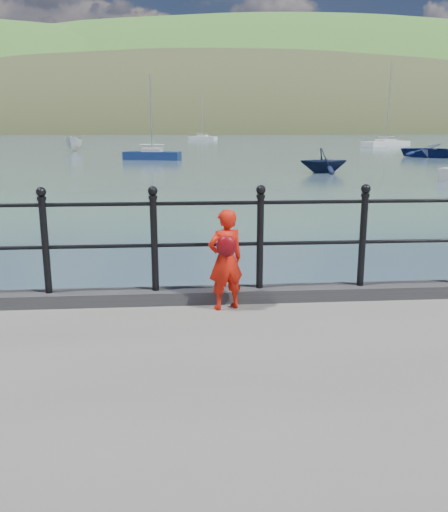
{
  "coord_description": "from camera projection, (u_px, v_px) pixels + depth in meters",
  "views": [
    {
      "loc": [
        -0.29,
        -6.14,
        3.01
      ],
      "look_at": [
        0.18,
        -0.2,
        1.55
      ],
      "focal_mm": 38.0,
      "sensor_mm": 36.0,
      "label": 1
    }
  ],
  "objects": [
    {
      "name": "far_shore",
      "position": [
        265.0,
        182.0,
        246.84
      ],
      "size": [
        830.0,
        200.0,
        156.0
      ],
      "color": "#333A21",
      "rests_on": "ground"
    },
    {
      "name": "ground",
      "position": [
        208.0,
        374.0,
        6.68
      ],
      "size": [
        600.0,
        600.0,
        0.0
      ],
      "primitive_type": "plane",
      "color": "#2D4251",
      "rests_on": "ground"
    },
    {
      "name": "kerb",
      "position": [
        208.0,
        295.0,
        6.28
      ],
      "size": [
        60.0,
        0.3,
        0.15
      ],
      "primitive_type": "cube",
      "color": "#28282B",
      "rests_on": "quay"
    },
    {
      "name": "launch_blue",
      "position": [
        436.0,
        151.0,
        49.69
      ],
      "size": [
        7.46,
        7.32,
        1.26
      ],
      "primitive_type": "imported",
      "rotation": [
        0.0,
        0.0,
        0.84
      ],
      "color": "#121E50",
      "rests_on": "ground"
    },
    {
      "name": "sailboat_port",
      "position": [
        152.0,
        156.0,
        46.47
      ],
      "size": [
        5.06,
        2.68,
        7.18
      ],
      "rotation": [
        0.0,
        0.0,
        -0.25
      ],
      "color": "navy",
      "rests_on": "ground"
    },
    {
      "name": "railing",
      "position": [
        208.0,
        232.0,
        6.1
      ],
      "size": [
        18.11,
        0.11,
        1.2
      ],
      "color": "black",
      "rests_on": "kerb"
    },
    {
      "name": "launch_navy",
      "position": [
        324.0,
        161.0,
        33.9
      ],
      "size": [
        3.06,
        2.67,
        1.55
      ],
      "primitive_type": "imported",
      "rotation": [
        0.0,
        0.0,
        1.62
      ],
      "color": "black",
      "rests_on": "ground"
    },
    {
      "name": "launch_white",
      "position": [
        74.0,
        144.0,
        60.9
      ],
      "size": [
        1.68,
        4.42,
        1.7
      ],
      "primitive_type": "imported",
      "rotation": [
        0.0,
        0.0,
        0.01
      ],
      "color": "silver",
      "rests_on": "ground"
    },
    {
      "name": "child",
      "position": [
        226.0,
        259.0,
        5.92
      ],
      "size": [
        0.47,
        0.39,
        1.12
      ],
      "rotation": [
        0.0,
        0.0,
        3.48
      ],
      "color": "red",
      "rests_on": "quay"
    },
    {
      "name": "sailboat_deep",
      "position": [
        203.0,
        138.0,
        102.66
      ],
      "size": [
        5.62,
        4.1,
        8.24
      ],
      "rotation": [
        0.0,
        0.0,
        -0.5
      ],
      "color": "white",
      "rests_on": "ground"
    },
    {
      "name": "sailboat_far",
      "position": [
        386.0,
        144.0,
        73.89
      ],
      "size": [
        7.95,
        6.11,
        11.21
      ],
      "rotation": [
        0.0,
        0.0,
        0.56
      ],
      "color": "white",
      "rests_on": "ground"
    }
  ]
}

